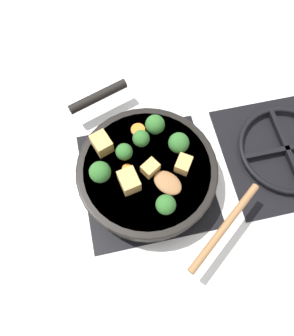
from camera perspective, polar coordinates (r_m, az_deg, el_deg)
The scene contains 17 objects.
ground_plane at distance 0.81m, azimuth -0.00°, elevation -2.12°, with size 2.40×2.40×0.00m, color silver.
front_burner_grate at distance 0.80m, azimuth -0.00°, elevation -1.82°, with size 0.31×0.31×0.03m.
rear_burner_grate at distance 0.90m, azimuth 22.97°, elevation 2.88°, with size 0.31×0.31×0.03m.
skillet_pan at distance 0.76m, azimuth -0.09°, elevation -0.51°, with size 0.42×0.32×0.05m.
wooden_spoon at distance 0.71m, azimuth 9.11°, elevation -6.78°, with size 0.24×0.23×0.02m.
tofu_cube_center_large at distance 0.73m, azimuth 6.35°, elevation 0.63°, with size 0.04×0.03×0.03m, color tan.
tofu_cube_near_handle at distance 0.72m, azimuth 0.58°, elevation -0.03°, with size 0.04×0.03×0.03m, color tan.
tofu_cube_east_chunk at distance 0.71m, azimuth -3.15°, elevation -2.28°, with size 0.05×0.04×0.04m, color tan.
tofu_cube_west_chunk at distance 0.75m, azimuth -7.88°, elevation 4.24°, with size 0.05×0.04×0.04m, color tan.
broccoli_floret_near_spoon at distance 0.74m, azimuth -0.71°, elevation 5.20°, with size 0.04×0.04×0.05m.
broccoli_floret_center_top at distance 0.76m, azimuth 1.41°, elevation 7.56°, with size 0.05×0.05×0.05m.
broccoli_floret_east_rim at distance 0.71m, azimuth -8.19°, elevation -0.69°, with size 0.05×0.05×0.05m.
broccoli_floret_west_rim at distance 0.73m, azimuth -4.00°, elevation 2.81°, with size 0.04×0.04×0.05m.
broccoli_floret_north_edge at distance 0.74m, azimuth 5.54°, elevation 4.36°, with size 0.05×0.05×0.05m.
broccoli_floret_south_cluster at distance 0.68m, azimuth 3.29°, elevation -6.39°, with size 0.04×0.04×0.05m.
carrot_slice_orange_thin at distance 0.74m, azimuth -3.47°, elevation -0.18°, with size 0.02×0.02×0.01m, color orange.
carrot_slice_near_center at distance 0.78m, azimuth -1.80°, elevation 6.64°, with size 0.03×0.03×0.01m, color orange.
Camera 1 is at (0.28, -0.06, 0.76)m, focal length 35.00 mm.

